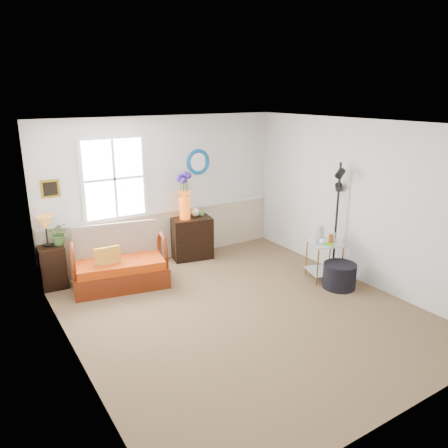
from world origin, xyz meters
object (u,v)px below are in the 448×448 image
lamp_stand (53,267)px  floor_lamp (336,220)px  ottoman (339,276)px  loveseat (119,258)px  cabinet (192,238)px  side_table (324,261)px

lamp_stand → floor_lamp: (4.15, -1.98, 0.62)m
ottoman → loveseat: bearing=146.4°
lamp_stand → cabinet: (2.46, -0.03, 0.05)m
cabinet → ottoman: (1.35, -2.41, -0.19)m
loveseat → ottoman: (2.90, -1.93, -0.27)m
cabinet → side_table: size_ratio=1.20×
side_table → ottoman: (-0.02, -0.37, -0.12)m
floor_lamp → cabinet: bearing=118.1°
loveseat → floor_lamp: floor_lamp is taller
loveseat → cabinet: 1.62m
loveseat → cabinet: loveseat is taller
floor_lamp → ottoman: size_ratio=3.69×
cabinet → ottoman: size_ratio=1.50×
lamp_stand → side_table: size_ratio=1.06×
ottoman → floor_lamp: bearing=54.1°
side_table → cabinet: bearing=124.0°
loveseat → cabinet: size_ratio=1.87×
loveseat → side_table: 3.32m
side_table → ottoman: 0.39m
floor_lamp → ottoman: 0.95m
lamp_stand → side_table: (3.84, -2.07, -0.02)m
loveseat → cabinet: (1.55, 0.48, -0.09)m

